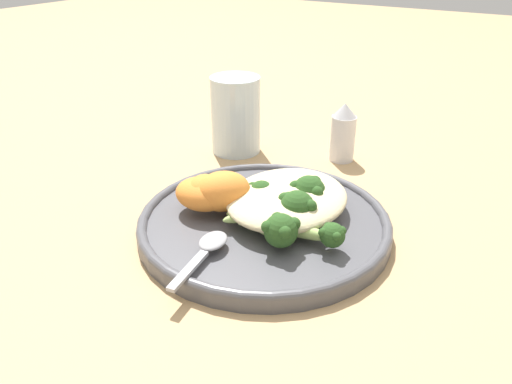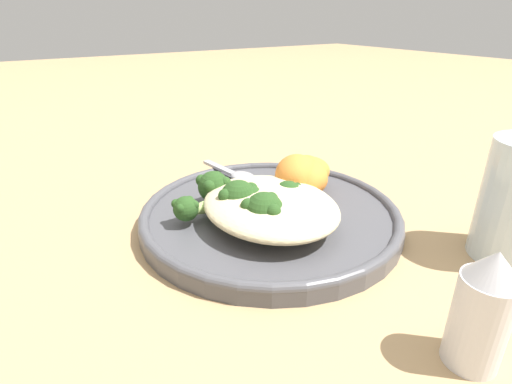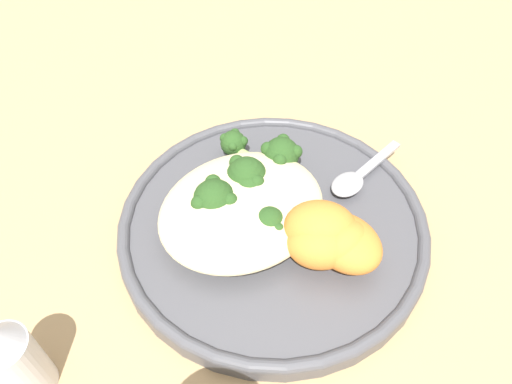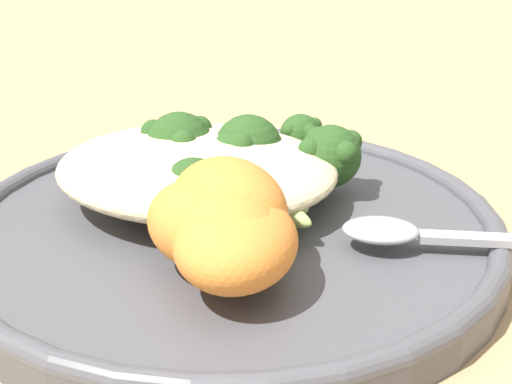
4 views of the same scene
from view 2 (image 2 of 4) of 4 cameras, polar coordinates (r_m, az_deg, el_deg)
The scene contains 16 objects.
ground_plane at distance 0.46m, azimuth -0.69°, elevation -4.26°, with size 4.00×4.00×0.00m, color tan.
plate at distance 0.46m, azimuth 2.02°, elevation -3.17°, with size 0.29×0.29×0.02m.
quinoa_mound at distance 0.42m, azimuth 2.30°, elevation -1.85°, with size 0.16×0.13×0.03m, color beige.
broccoli_stalk_0 at distance 0.46m, azimuth -4.79°, elevation 0.70°, with size 0.06×0.10×0.04m.
broccoli_stalk_1 at distance 0.44m, azimuth -6.21°, elevation -1.57°, with size 0.03×0.12×0.03m.
broccoli_stalk_2 at distance 0.43m, azimuth -1.91°, elevation -0.76°, with size 0.06×0.10×0.04m.
broccoli_stalk_3 at distance 0.44m, azimuth -0.39°, elevation -0.86°, with size 0.07×0.07×0.03m.
broccoli_stalk_4 at distance 0.41m, azimuth 1.16°, elevation -2.19°, with size 0.12×0.09×0.04m.
broccoli_stalk_5 at distance 0.45m, azimuth 3.74°, elevation -0.29°, with size 0.08×0.04×0.03m.
broccoli_stalk_6 at distance 0.45m, azimuth 4.95°, elevation -0.67°, with size 0.08×0.04×0.03m.
sweet_potato_chunk_0 at distance 0.48m, azimuth 7.45°, elevation 2.04°, with size 0.06×0.05×0.04m, color orange.
sweet_potato_chunk_1 at distance 0.50m, azimuth 7.06°, elevation 2.86°, with size 0.07×0.05×0.04m, color orange.
sweet_potato_chunk_2 at distance 0.50m, azimuth 7.36°, elevation 2.96°, with size 0.05×0.04×0.04m, color orange.
sweet_potato_chunk_3 at distance 0.48m, azimuth 5.95°, elevation 2.45°, with size 0.06×0.05×0.05m, color orange.
spoon at distance 0.53m, azimuth -2.58°, elevation 2.48°, with size 0.11×0.03×0.01m.
salt_shaker at distance 0.31m, azimuth 29.61°, elevation -14.52°, with size 0.04×0.04×0.09m.
Camera 2 is at (-0.35, 0.21, 0.22)m, focal length 28.00 mm.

